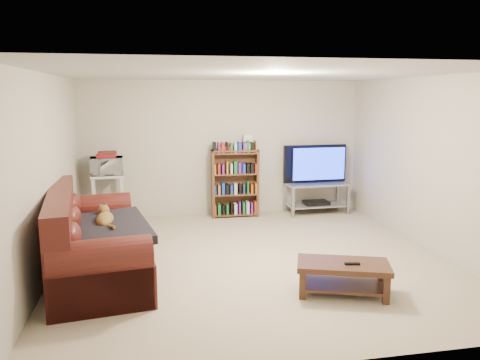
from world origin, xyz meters
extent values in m
plane|color=#C3B191|center=(0.00, 0.00, 0.00)|extent=(5.00, 5.00, 0.00)
plane|color=white|center=(0.00, 0.00, 2.40)|extent=(5.00, 5.00, 0.00)
plane|color=beige|center=(0.00, 2.50, 1.20)|extent=(5.00, 0.00, 5.00)
plane|color=beige|center=(0.00, -2.50, 1.20)|extent=(5.00, 0.00, 5.00)
plane|color=beige|center=(-2.50, 0.00, 1.20)|extent=(0.00, 5.00, 5.00)
plane|color=beige|center=(2.50, 0.00, 1.20)|extent=(0.00, 5.00, 5.00)
cube|color=#4B1713|center=(-1.95, -0.13, 0.23)|extent=(1.37, 2.55, 0.46)
cube|color=#4B1713|center=(-2.34, -0.18, 0.53)|extent=(0.59, 2.44, 1.02)
cube|color=#4B1713|center=(-1.80, -1.21, 0.29)|extent=(1.02, 0.37, 0.58)
cube|color=#4B1713|center=(-2.10, 0.96, 0.29)|extent=(1.02, 0.37, 0.58)
cube|color=black|center=(-1.83, -0.28, 0.59)|extent=(1.18, 1.39, 0.20)
cube|color=#3D2315|center=(0.72, -1.25, 0.33)|extent=(1.09, 0.78, 0.06)
cube|color=#3D2315|center=(0.72, -1.25, 0.10)|extent=(0.98, 0.70, 0.03)
cube|color=#3D2315|center=(0.25, -1.29, 0.15)|extent=(0.09, 0.09, 0.30)
cube|color=#3D2315|center=(1.07, -1.56, 0.15)|extent=(0.09, 0.09, 0.30)
cube|color=#3D2315|center=(0.37, -0.93, 0.15)|extent=(0.09, 0.09, 0.30)
cube|color=#3D2315|center=(1.19, -1.21, 0.15)|extent=(0.09, 0.09, 0.30)
cube|color=black|center=(0.79, -1.32, 0.37)|extent=(0.17, 0.07, 0.02)
cube|color=#999EA3|center=(1.68, 2.23, 0.54)|extent=(1.13, 0.54, 0.03)
cube|color=#999EA3|center=(1.68, 2.23, 0.15)|extent=(1.07, 0.51, 0.02)
cube|color=gray|center=(1.16, 1.99, 0.28)|extent=(0.05, 0.05, 0.56)
cube|color=gray|center=(2.21, 2.02, 0.28)|extent=(0.05, 0.05, 0.56)
cube|color=gray|center=(1.14, 2.43, 0.28)|extent=(0.05, 0.05, 0.56)
cube|color=gray|center=(2.20, 2.46, 0.28)|extent=(0.05, 0.05, 0.56)
imported|color=black|center=(1.68, 2.23, 0.90)|extent=(1.20, 0.20, 0.69)
cube|color=black|center=(1.68, 2.23, 0.19)|extent=(0.46, 0.33, 0.06)
cube|color=brown|center=(-0.23, 2.27, 0.60)|extent=(0.05, 0.26, 1.20)
cube|color=brown|center=(0.56, 2.25, 0.60)|extent=(0.05, 0.26, 1.20)
cube|color=brown|center=(0.16, 2.26, 1.18)|extent=(0.84, 0.28, 0.03)
cube|color=maroon|center=(-0.02, 2.27, 1.23)|extent=(0.25, 0.19, 0.06)
cube|color=silver|center=(-2.01, 2.13, 0.83)|extent=(0.56, 0.42, 0.04)
cube|color=silver|center=(-2.01, 2.13, 0.30)|extent=(0.50, 0.38, 0.03)
cube|color=silver|center=(-2.22, 1.97, 0.40)|extent=(0.05, 0.05, 0.81)
cube|color=silver|center=(-1.77, 2.00, 0.40)|extent=(0.05, 0.05, 0.81)
cube|color=silver|center=(-2.24, 2.27, 0.40)|extent=(0.05, 0.05, 0.81)
cube|color=silver|center=(-1.79, 2.30, 0.40)|extent=(0.05, 0.05, 0.81)
imported|color=silver|center=(-2.01, 2.13, 0.99)|extent=(0.55, 0.39, 0.29)
cube|color=maroon|center=(-2.01, 2.13, 1.16)|extent=(0.33, 0.29, 0.05)
camera|label=1|loc=(-1.28, -5.76, 2.13)|focal=35.00mm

